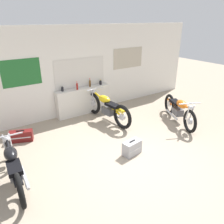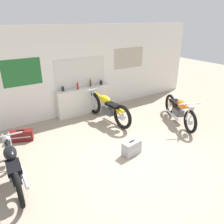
{
  "view_description": "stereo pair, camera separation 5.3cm",
  "coord_description": "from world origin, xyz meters",
  "px_view_note": "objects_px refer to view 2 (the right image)",
  "views": [
    {
      "loc": [
        -2.73,
        -2.99,
        2.97
      ],
      "look_at": [
        0.21,
        1.37,
        0.7
      ],
      "focal_mm": 35.0,
      "sensor_mm": 36.0,
      "label": 1
    },
    {
      "loc": [
        -2.68,
        -3.02,
        2.97
      ],
      "look_at": [
        0.21,
        1.37,
        0.7
      ],
      "focal_mm": 35.0,
      "sensor_mm": 36.0,
      "label": 2
    }
  ],
  "objects_px": {
    "bottle_left_center": "(78,86)",
    "motorcycle_yellow": "(107,107)",
    "motorcycle_orange": "(179,110)",
    "motorcycle_black": "(13,165)",
    "bottle_leftmost": "(63,89)",
    "hard_case_silver": "(132,148)",
    "bottle_center": "(90,83)",
    "bottle_right_center": "(101,82)",
    "hard_case_darkred": "(21,136)"
  },
  "relations": [
    {
      "from": "bottle_center",
      "to": "motorcycle_yellow",
      "type": "relative_size",
      "value": 0.13
    },
    {
      "from": "bottle_center",
      "to": "bottle_right_center",
      "type": "distance_m",
      "value": 0.41
    },
    {
      "from": "bottle_leftmost",
      "to": "motorcycle_orange",
      "type": "bearing_deg",
      "value": -39.28
    },
    {
      "from": "bottle_center",
      "to": "hard_case_silver",
      "type": "relative_size",
      "value": 0.57
    },
    {
      "from": "bottle_right_center",
      "to": "hard_case_silver",
      "type": "xyz_separation_m",
      "value": [
        -0.86,
        -2.82,
        -0.79
      ]
    },
    {
      "from": "motorcycle_orange",
      "to": "hard_case_darkred",
      "type": "xyz_separation_m",
      "value": [
        -4.31,
        1.49,
        -0.26
      ]
    },
    {
      "from": "bottle_leftmost",
      "to": "hard_case_darkred",
      "type": "height_order",
      "value": "bottle_leftmost"
    },
    {
      "from": "bottle_center",
      "to": "motorcycle_yellow",
      "type": "bearing_deg",
      "value": -86.66
    },
    {
      "from": "bottle_left_center",
      "to": "hard_case_darkred",
      "type": "height_order",
      "value": "bottle_left_center"
    },
    {
      "from": "motorcycle_yellow",
      "to": "bottle_leftmost",
      "type": "bearing_deg",
      "value": 136.39
    },
    {
      "from": "bottle_center",
      "to": "bottle_right_center",
      "type": "xyz_separation_m",
      "value": [
        0.4,
        -0.01,
        -0.04
      ]
    },
    {
      "from": "bottle_leftmost",
      "to": "bottle_center",
      "type": "bearing_deg",
      "value": -1.64
    },
    {
      "from": "motorcycle_yellow",
      "to": "motorcycle_orange",
      "type": "bearing_deg",
      "value": -36.55
    },
    {
      "from": "bottle_center",
      "to": "hard_case_darkred",
      "type": "xyz_separation_m",
      "value": [
        -2.48,
        -0.76,
        -0.85
      ]
    },
    {
      "from": "hard_case_silver",
      "to": "bottle_left_center",
      "type": "bearing_deg",
      "value": 90.68
    },
    {
      "from": "bottle_leftmost",
      "to": "motorcycle_orange",
      "type": "relative_size",
      "value": 0.09
    },
    {
      "from": "bottle_leftmost",
      "to": "hard_case_silver",
      "type": "bearing_deg",
      "value": -80.19
    },
    {
      "from": "bottle_right_center",
      "to": "motorcycle_black",
      "type": "relative_size",
      "value": 0.09
    },
    {
      "from": "motorcycle_yellow",
      "to": "bottle_left_center",
      "type": "bearing_deg",
      "value": 122.1
    },
    {
      "from": "bottle_leftmost",
      "to": "motorcycle_yellow",
      "type": "xyz_separation_m",
      "value": [
        1.01,
        -0.96,
        -0.53
      ]
    },
    {
      "from": "bottle_center",
      "to": "hard_case_silver",
      "type": "distance_m",
      "value": 2.98
    },
    {
      "from": "bottle_left_center",
      "to": "motorcycle_yellow",
      "type": "bearing_deg",
      "value": -57.9
    },
    {
      "from": "motorcycle_black",
      "to": "motorcycle_orange",
      "type": "distance_m",
      "value": 4.77
    },
    {
      "from": "bottle_left_center",
      "to": "hard_case_silver",
      "type": "xyz_separation_m",
      "value": [
        0.03,
        -2.76,
        -0.83
      ]
    },
    {
      "from": "bottle_right_center",
      "to": "hard_case_darkred",
      "type": "height_order",
      "value": "bottle_right_center"
    },
    {
      "from": "motorcycle_yellow",
      "to": "hard_case_darkred",
      "type": "xyz_separation_m",
      "value": [
        -2.53,
        0.18,
        -0.28
      ]
    },
    {
      "from": "bottle_center",
      "to": "hard_case_silver",
      "type": "bearing_deg",
      "value": -99.23
    },
    {
      "from": "motorcycle_black",
      "to": "hard_case_darkred",
      "type": "xyz_separation_m",
      "value": [
        0.46,
        1.56,
        -0.24
      ]
    },
    {
      "from": "bottle_right_center",
      "to": "hard_case_darkred",
      "type": "xyz_separation_m",
      "value": [
        -2.88,
        -0.75,
        -0.81
      ]
    },
    {
      "from": "bottle_left_center",
      "to": "hard_case_silver",
      "type": "relative_size",
      "value": 0.54
    },
    {
      "from": "bottle_center",
      "to": "bottle_right_center",
      "type": "relative_size",
      "value": 1.56
    },
    {
      "from": "bottle_leftmost",
      "to": "motorcycle_orange",
      "type": "xyz_separation_m",
      "value": [
        2.78,
        -2.27,
        -0.55
      ]
    },
    {
      "from": "motorcycle_orange",
      "to": "motorcycle_black",
      "type": "bearing_deg",
      "value": -179.17
    },
    {
      "from": "bottle_right_center",
      "to": "hard_case_silver",
      "type": "distance_m",
      "value": 3.05
    },
    {
      "from": "motorcycle_black",
      "to": "motorcycle_orange",
      "type": "relative_size",
      "value": 1.04
    },
    {
      "from": "bottle_right_center",
      "to": "bottle_center",
      "type": "bearing_deg",
      "value": 179.24
    },
    {
      "from": "hard_case_darkred",
      "to": "motorcycle_yellow",
      "type": "bearing_deg",
      "value": -4.0
    },
    {
      "from": "bottle_leftmost",
      "to": "motorcycle_yellow",
      "type": "bearing_deg",
      "value": -43.61
    },
    {
      "from": "bottle_left_center",
      "to": "hard_case_darkred",
      "type": "distance_m",
      "value": 2.27
    },
    {
      "from": "bottle_center",
      "to": "motorcycle_black",
      "type": "distance_m",
      "value": 3.79
    },
    {
      "from": "bottle_leftmost",
      "to": "bottle_left_center",
      "type": "bearing_deg",
      "value": -10.87
    },
    {
      "from": "hard_case_darkred",
      "to": "motorcycle_orange",
      "type": "bearing_deg",
      "value": -19.09
    },
    {
      "from": "bottle_left_center",
      "to": "motorcycle_yellow",
      "type": "xyz_separation_m",
      "value": [
        0.55,
        -0.87,
        -0.57
      ]
    },
    {
      "from": "motorcycle_orange",
      "to": "motorcycle_yellow",
      "type": "bearing_deg",
      "value": 143.45
    },
    {
      "from": "motorcycle_black",
      "to": "bottle_leftmost",
      "type": "bearing_deg",
      "value": 49.62
    },
    {
      "from": "hard_case_silver",
      "to": "hard_case_darkred",
      "type": "relative_size",
      "value": 0.79
    },
    {
      "from": "motorcycle_yellow",
      "to": "hard_case_darkred",
      "type": "distance_m",
      "value": 2.56
    },
    {
      "from": "motorcycle_orange",
      "to": "hard_case_darkred",
      "type": "distance_m",
      "value": 4.56
    },
    {
      "from": "bottle_leftmost",
      "to": "motorcycle_black",
      "type": "xyz_separation_m",
      "value": [
        -1.99,
        -2.34,
        -0.57
      ]
    },
    {
      "from": "motorcycle_black",
      "to": "hard_case_silver",
      "type": "bearing_deg",
      "value": -11.63
    }
  ]
}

